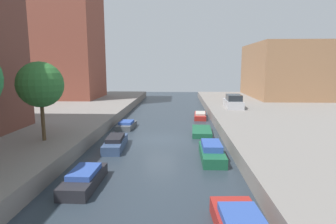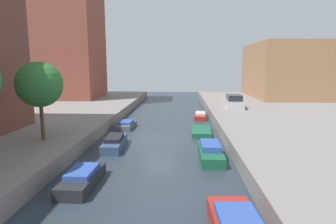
# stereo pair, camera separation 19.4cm
# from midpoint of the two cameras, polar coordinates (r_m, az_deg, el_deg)

# --- Properties ---
(ground_plane) EXTENTS (84.00, 84.00, 0.00)m
(ground_plane) POSITION_cam_midpoint_polar(r_m,az_deg,el_deg) (22.98, -1.79, -5.60)
(ground_plane) COLOR #28333D
(apartment_tower_far) EXTENTS (10.00, 9.20, 19.10)m
(apartment_tower_far) POSITION_cam_midpoint_polar(r_m,az_deg,el_deg) (46.73, -20.46, 14.47)
(apartment_tower_far) COLOR brown
(apartment_tower_far) RESTS_ON quay_left
(low_block_right) EXTENTS (10.00, 15.22, 8.42)m
(low_block_right) POSITION_cam_midpoint_polar(r_m,az_deg,el_deg) (48.86, 22.20, 7.84)
(low_block_right) COLOR #9E704C
(low_block_right) RESTS_ON quay_right
(street_tree_2) EXTENTS (2.97, 2.97, 5.22)m
(street_tree_2) POSITION_cam_midpoint_polar(r_m,az_deg,el_deg) (20.10, -24.77, 5.06)
(street_tree_2) COLOR #4D3B25
(street_tree_2) RESTS_ON quay_left
(parked_car) EXTENTS (1.99, 4.62, 1.57)m
(parked_car) POSITION_cam_midpoint_polar(r_m,az_deg,el_deg) (34.38, 12.98, 1.99)
(parked_car) COLOR #B7B7BC
(parked_car) RESTS_ON quay_right
(moored_boat_left_1) EXTENTS (1.44, 3.65, 0.86)m
(moored_boat_left_1) POSITION_cam_midpoint_polar(r_m,az_deg,el_deg) (14.95, -17.05, -12.89)
(moored_boat_left_1) COLOR #232328
(moored_boat_left_1) RESTS_ON ground_plane
(moored_boat_left_2) EXTENTS (1.46, 4.07, 0.91)m
(moored_boat_left_2) POSITION_cam_midpoint_polar(r_m,az_deg,el_deg) (20.89, -10.90, -6.18)
(moored_boat_left_2) COLOR #33476B
(moored_boat_left_2) RESTS_ON ground_plane
(moored_boat_left_3) EXTENTS (1.55, 3.15, 0.71)m
(moored_boat_left_3) POSITION_cam_midpoint_polar(r_m,az_deg,el_deg) (27.31, -8.60, -2.63)
(moored_boat_left_3) COLOR #4C5156
(moored_boat_left_3) RESTS_ON ground_plane
(moored_boat_right_2) EXTENTS (1.42, 4.04, 1.02)m
(moored_boat_right_2) POSITION_cam_midpoint_polar(r_m,az_deg,el_deg) (18.46, 8.58, -8.08)
(moored_boat_right_2) COLOR #195638
(moored_boat_right_2) RESTS_ON ground_plane
(moored_boat_right_3) EXTENTS (1.80, 3.73, 0.45)m
(moored_boat_right_3) POSITION_cam_midpoint_polar(r_m,az_deg,el_deg) (24.89, 6.63, -3.95)
(moored_boat_right_3) COLOR #195638
(moored_boat_right_3) RESTS_ON ground_plane
(moored_boat_right_4) EXTENTS (1.54, 4.04, 0.70)m
(moored_boat_right_4) POSITION_cam_midpoint_polar(r_m,az_deg,el_deg) (32.38, 6.40, -0.70)
(moored_boat_right_4) COLOR maroon
(moored_boat_right_4) RESTS_ON ground_plane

